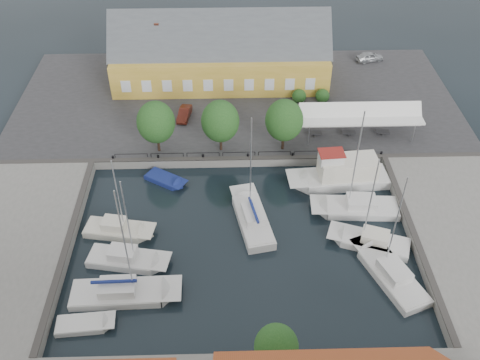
# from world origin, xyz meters

# --- Properties ---
(ground) EXTENTS (140.00, 140.00, 0.00)m
(ground) POSITION_xyz_m (0.00, 0.00, 0.00)
(ground) COLOR black
(ground) RESTS_ON ground
(north_quay) EXTENTS (56.00, 26.00, 1.00)m
(north_quay) POSITION_xyz_m (0.00, 23.00, 0.50)
(north_quay) COLOR #2D2D30
(north_quay) RESTS_ON ground
(west_quay) EXTENTS (12.00, 24.00, 1.00)m
(west_quay) POSITION_xyz_m (-22.00, -2.00, 0.50)
(west_quay) COLOR slate
(west_quay) RESTS_ON ground
(east_quay) EXTENTS (12.00, 24.00, 1.00)m
(east_quay) POSITION_xyz_m (22.00, -2.00, 0.50)
(east_quay) COLOR slate
(east_quay) RESTS_ON ground
(quay_edge_fittings) EXTENTS (56.00, 24.72, 0.40)m
(quay_edge_fittings) POSITION_xyz_m (0.02, 4.75, 1.06)
(quay_edge_fittings) COLOR #383533
(quay_edge_fittings) RESTS_ON north_quay
(warehouse) EXTENTS (28.56, 14.00, 9.55)m
(warehouse) POSITION_xyz_m (-2.60, 28.36, 4.43)
(warehouse) COLOR gold
(warehouse) RESTS_ON north_quay
(tent_canopy) EXTENTS (14.00, 4.00, 2.83)m
(tent_canopy) POSITION_xyz_m (14.00, 14.50, 3.68)
(tent_canopy) COLOR white
(tent_canopy) RESTS_ON north_quay
(quay_trees) EXTENTS (18.20, 4.20, 6.30)m
(quay_trees) POSITION_xyz_m (-2.00, 12.00, 4.88)
(quay_trees) COLOR black
(quay_trees) RESTS_ON north_quay
(car_silver) EXTENTS (4.23, 2.44, 1.35)m
(car_silver) POSITION_xyz_m (19.34, 32.72, 1.68)
(car_silver) COLOR #ADB1B5
(car_silver) RESTS_ON north_quay
(car_red) EXTENTS (1.84, 3.80, 1.20)m
(car_red) POSITION_xyz_m (-6.48, 18.66, 1.60)
(car_red) COLOR #531C13
(car_red) RESTS_ON north_quay
(center_sailboat) EXTENTS (4.36, 9.30, 12.39)m
(center_sailboat) POSITION_xyz_m (1.08, 1.25, 0.36)
(center_sailboat) COLOR silver
(center_sailboat) RESTS_ON ground
(trawler) EXTENTS (11.18, 4.01, 5.00)m
(trawler) POSITION_xyz_m (10.95, 7.04, 1.02)
(trawler) COLOR silver
(trawler) RESTS_ON ground
(east_boat_a) EXTENTS (9.12, 3.47, 12.56)m
(east_boat_a) POSITION_xyz_m (11.79, 2.64, 0.26)
(east_boat_a) COLOR silver
(east_boat_a) RESTS_ON ground
(east_boat_b) EXTENTS (8.05, 5.02, 10.65)m
(east_boat_b) POSITION_xyz_m (12.19, -2.08, 0.26)
(east_boat_b) COLOR silver
(east_boat_b) RESTS_ON ground
(east_boat_c) EXTENTS (5.90, 9.37, 11.51)m
(east_boat_c) POSITION_xyz_m (13.12, -6.00, 0.26)
(east_boat_c) COLOR silver
(east_boat_c) RESTS_ON ground
(west_boat_b) EXTENTS (7.13, 3.48, 9.61)m
(west_boat_b) POSITION_xyz_m (-12.02, 0.12, 0.26)
(west_boat_b) COLOR silver
(west_boat_b) RESTS_ON ground
(west_boat_c) EXTENTS (7.91, 3.75, 10.45)m
(west_boat_c) POSITION_xyz_m (-10.64, -3.70, 0.26)
(west_boat_c) COLOR silver
(west_boat_c) RESTS_ON ground
(west_boat_d) EXTENTS (9.74, 3.17, 12.69)m
(west_boat_d) POSITION_xyz_m (-10.45, -7.52, 0.27)
(west_boat_d) COLOR silver
(west_boat_d) RESTS_ON ground
(launch_sw) EXTENTS (4.99, 2.18, 0.98)m
(launch_sw) POSITION_xyz_m (-13.21, -10.53, 0.09)
(launch_sw) COLOR silver
(launch_sw) RESTS_ON ground
(launch_nw) EXTENTS (4.94, 4.09, 0.88)m
(launch_nw) POSITION_xyz_m (-8.06, 7.82, 0.09)
(launch_nw) COLOR navy
(launch_nw) RESTS_ON ground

